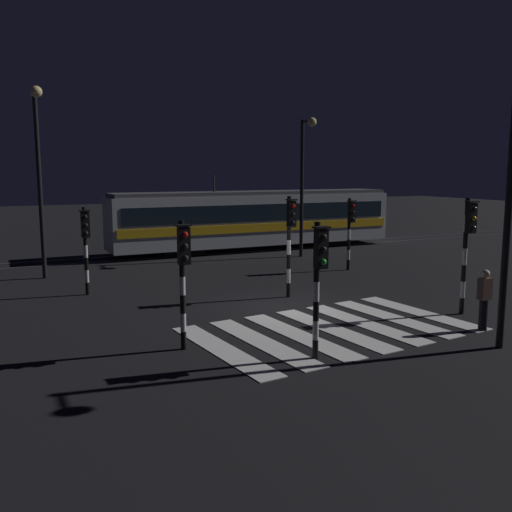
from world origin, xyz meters
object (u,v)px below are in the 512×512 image
Objects in this scene: traffic_light_corner_far_left at (85,238)px; traffic_light_kerb_mid_left at (319,270)px; traffic_light_corner_far_right at (350,223)px; traffic_light_median_centre at (290,231)px; street_lamp_trackside_right at (305,170)px; street_lamp_trackside_left at (39,161)px; traffic_light_corner_near_right at (468,238)px; tram at (255,218)px; traffic_light_corner_near_left at (183,266)px; pedestrian_waiting_at_kerb at (484,300)px.

traffic_light_corner_far_left is 0.97× the size of traffic_light_kerb_mid_left.
traffic_light_median_centre reaches higher than traffic_light_corner_far_right.
street_lamp_trackside_left is at bearing -177.77° from street_lamp_trackside_right.
traffic_light_corner_near_right is (9.95, -7.77, 0.30)m from traffic_light_corner_far_left.
street_lamp_trackside_right is (0.10, 4.15, 2.30)m from traffic_light_corner_far_right.
tram reaches higher than traffic_light_median_centre.
traffic_light_corner_far_left is 0.97× the size of traffic_light_corner_near_left.
traffic_light_corner_near_right is (3.68, -4.35, 0.04)m from traffic_light_median_centre.
street_lamp_trackside_right is (11.37, 4.27, 2.35)m from traffic_light_corner_far_left.
traffic_light_kerb_mid_left is at bearing -119.36° from street_lamp_trackside_right.
traffic_light_corner_far_right is at bearing 35.32° from traffic_light_median_centre.
street_lamp_trackside_left is at bearing 163.47° from traffic_light_corner_far_right.
tram is (-0.91, 7.73, -0.35)m from traffic_light_corner_far_right.
traffic_light_median_centre is 9.46m from street_lamp_trackside_right.
traffic_light_corner_near_right is at bearing -46.35° from street_lamp_trackside_left.
traffic_light_corner_far_right is at bearing 77.00° from pedestrian_waiting_at_kerb.
tram reaches higher than traffic_light_corner_far_right.
traffic_light_corner_far_left is 13.00m from tram.
traffic_light_corner_far_right is at bearing -91.36° from street_lamp_trackside_right.
pedestrian_waiting_at_kerb is (-1.26, -17.13, -0.87)m from tram.
traffic_light_median_centre is 0.47× the size of street_lamp_trackside_left.
traffic_light_corner_near_left is 0.20× the size of tram.
traffic_light_kerb_mid_left is 0.43× the size of street_lamp_trackside_left.
street_lamp_trackside_right is at bearing 20.60° from traffic_light_corner_far_left.
traffic_light_corner_far_right reaches higher than pedestrian_waiting_at_kerb.
traffic_light_kerb_mid_left is at bearing -128.60° from traffic_light_corner_far_right.
traffic_light_corner_near_left is at bearing 166.31° from pedestrian_waiting_at_kerb.
traffic_light_corner_far_left is (-11.27, -0.12, -0.04)m from traffic_light_corner_far_right.
street_lamp_trackside_left reaches higher than traffic_light_corner_near_right.
traffic_light_corner_far_right is 6.13m from traffic_light_median_centre.
street_lamp_trackside_right is at bearing 80.49° from pedestrian_waiting_at_kerb.
pedestrian_waiting_at_kerb is at bearing -94.19° from tram.
tram is (-1.01, 3.58, -2.66)m from street_lamp_trackside_right.
traffic_light_corner_far_right is 0.46× the size of street_lamp_trackside_right.
traffic_light_corner_near_left is at bearing -78.76° from street_lamp_trackside_left.
street_lamp_trackside_right is 0.42× the size of tram.
traffic_light_corner_near_left is (-5.13, -3.92, -0.20)m from traffic_light_median_centre.
traffic_light_kerb_mid_left is 0.20× the size of tram.
traffic_light_corner_far_left is 4.77m from street_lamp_trackside_left.
traffic_light_corner_far_right is at bearing 0.63° from traffic_light_corner_far_left.
traffic_light_median_centre is at bearing -44.47° from street_lamp_trackside_left.
traffic_light_kerb_mid_left is (3.70, -9.36, 0.07)m from traffic_light_corner_far_left.
street_lamp_trackside_left reaches higher than traffic_light_corner_far_right.
street_lamp_trackside_right is 12.45m from street_lamp_trackside_left.
tram is (0.40, 15.63, -0.61)m from traffic_light_corner_near_right.
street_lamp_trackside_left is at bearing 135.53° from traffic_light_median_centre.
street_lamp_trackside_left is at bearing 127.90° from pedestrian_waiting_at_kerb.
traffic_light_kerb_mid_left is at bearing -179.18° from pedestrian_waiting_at_kerb.
traffic_light_median_centre is (-5.00, -3.54, 0.22)m from traffic_light_corner_far_right.
traffic_light_median_centre is 1.10× the size of traffic_light_corner_near_left.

